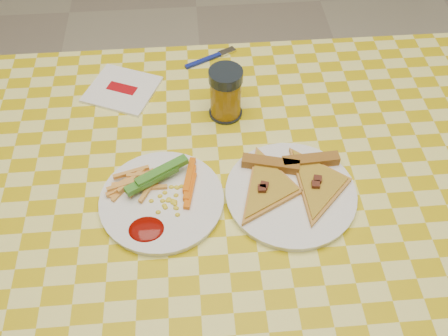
{
  "coord_description": "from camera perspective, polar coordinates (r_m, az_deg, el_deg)",
  "views": [
    {
      "loc": [
        -0.04,
        -0.56,
        1.51
      ],
      "look_at": [
        0.01,
        0.03,
        0.78
      ],
      "focal_mm": 40.0,
      "sensor_mm": 36.0,
      "label": 1
    }
  ],
  "objects": [
    {
      "name": "ground",
      "position": [
        1.61,
        -0.16,
        -18.68
      ],
      "size": [
        8.0,
        8.0,
        0.0
      ],
      "primitive_type": "plane",
      "color": "beige",
      "rests_on": "ground"
    },
    {
      "name": "table",
      "position": [
        1.0,
        -0.25,
        -4.88
      ],
      "size": [
        1.28,
        0.88,
        0.76
      ],
      "color": "silver",
      "rests_on": "ground"
    },
    {
      "name": "plate_left",
      "position": [
        0.92,
        -7.11,
        -3.82
      ],
      "size": [
        0.27,
        0.27,
        0.01
      ],
      "primitive_type": "cylinder",
      "rotation": [
        0.0,
        0.0,
        0.27
      ],
      "color": "white",
      "rests_on": "table"
    },
    {
      "name": "plate_right",
      "position": [
        0.93,
        7.61,
        -3.0
      ],
      "size": [
        0.3,
        0.3,
        0.01
      ],
      "primitive_type": "cylinder",
      "rotation": [
        0.0,
        0.0,
        -0.34
      ],
      "color": "white",
      "rests_on": "table"
    },
    {
      "name": "fries_veggies",
      "position": [
        0.92,
        -7.73,
        -2.43
      ],
      "size": [
        0.19,
        0.18,
        0.04
      ],
      "color": "#FBAD4F",
      "rests_on": "plate_left"
    },
    {
      "name": "pizza_slices",
      "position": [
        0.93,
        7.77,
        -1.67
      ],
      "size": [
        0.26,
        0.24,
        0.02
      ],
      "color": "#D98A42",
      "rests_on": "plate_right"
    },
    {
      "name": "drink_glass",
      "position": [
        1.04,
        0.19,
        8.49
      ],
      "size": [
        0.07,
        0.07,
        0.11
      ],
      "color": "black",
      "rests_on": "table"
    },
    {
      "name": "napkin",
      "position": [
        1.15,
        -11.56,
        8.79
      ],
      "size": [
        0.18,
        0.18,
        0.01
      ],
      "rotation": [
        0.0,
        0.0,
        -0.42
      ],
      "color": "white",
      "rests_on": "table"
    },
    {
      "name": "fork",
      "position": [
        1.21,
        -1.48,
        12.52
      ],
      "size": [
        0.13,
        0.07,
        0.01
      ],
      "rotation": [
        0.0,
        0.0,
        0.46
      ],
      "color": "navy",
      "rests_on": "table"
    }
  ]
}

